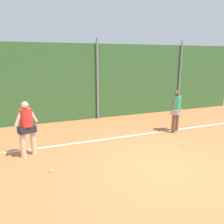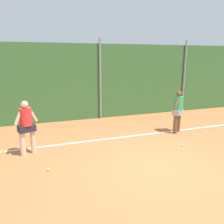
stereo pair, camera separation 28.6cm
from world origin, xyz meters
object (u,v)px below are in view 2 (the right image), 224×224
at_px(player_midcourt, 178,109).
at_px(player_foreground_near, 26,125).
at_px(tennis_ball_2, 72,125).
at_px(tennis_ball_5, 213,128).
at_px(tennis_ball_1, 49,170).
at_px(tennis_ball_6, 3,151).
at_px(tennis_ball_3, 182,145).
at_px(tennis_ball_0, 161,116).

bearing_deg(player_midcourt, player_foreground_near, -31.04).
relative_size(tennis_ball_2, tennis_ball_5, 1.00).
height_order(player_foreground_near, tennis_ball_1, player_foreground_near).
xyz_separation_m(player_midcourt, tennis_ball_6, (-6.13, 0.12, -0.88)).
relative_size(tennis_ball_1, tennis_ball_3, 1.00).
bearing_deg(tennis_ball_2, player_midcourt, -30.97).
relative_size(tennis_ball_0, tennis_ball_1, 1.00).
bearing_deg(tennis_ball_6, player_midcourt, -1.13).
xyz_separation_m(tennis_ball_1, tennis_ball_3, (4.25, 0.29, 0.00)).
distance_m(tennis_ball_0, tennis_ball_6, 7.20).
bearing_deg(tennis_ball_2, tennis_ball_0, 1.58).
distance_m(player_foreground_near, tennis_ball_2, 3.16).
distance_m(tennis_ball_2, tennis_ball_3, 4.60).
height_order(player_midcourt, tennis_ball_5, player_midcourt).
relative_size(tennis_ball_3, tennis_ball_6, 1.00).
xyz_separation_m(tennis_ball_1, tennis_ball_5, (6.55, 1.43, 0.00)).
height_order(tennis_ball_2, tennis_ball_3, same).
distance_m(player_foreground_near, tennis_ball_1, 1.62).
relative_size(player_midcourt, tennis_ball_0, 24.49).
bearing_deg(player_foreground_near, tennis_ball_3, 147.68).
distance_m(tennis_ball_1, tennis_ball_2, 3.98).
height_order(tennis_ball_5, tennis_ball_6, same).
xyz_separation_m(tennis_ball_3, tennis_ball_5, (2.30, 1.14, 0.00)).
height_order(tennis_ball_3, tennis_ball_5, same).
bearing_deg(tennis_ball_5, tennis_ball_3, -153.72).
bearing_deg(player_midcourt, tennis_ball_0, -141.68).
bearing_deg(tennis_ball_0, tennis_ball_3, -110.92).
xyz_separation_m(player_midcourt, tennis_ball_5, (1.65, -0.16, -0.88)).
bearing_deg(tennis_ball_3, tennis_ball_6, 165.53).
relative_size(player_midcourt, tennis_ball_3, 24.49).
xyz_separation_m(tennis_ball_2, tennis_ball_6, (-2.47, -2.07, 0.00)).
xyz_separation_m(tennis_ball_2, tennis_ball_3, (3.00, -3.48, 0.00)).
height_order(tennis_ball_0, tennis_ball_2, same).
xyz_separation_m(tennis_ball_1, tennis_ball_2, (1.25, 3.77, 0.00)).
bearing_deg(tennis_ball_3, player_foreground_near, 168.19).
xyz_separation_m(player_foreground_near, tennis_ball_2, (1.73, 2.50, -0.88)).
xyz_separation_m(player_midcourt, tennis_ball_0, (0.73, 2.31, -0.88)).
height_order(player_midcourt, tennis_ball_6, player_midcourt).
bearing_deg(player_midcourt, tennis_ball_2, -65.24).
bearing_deg(tennis_ball_1, tennis_ball_6, 125.75).
distance_m(player_midcourt, tennis_ball_2, 4.35).
relative_size(tennis_ball_1, tennis_ball_2, 1.00).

